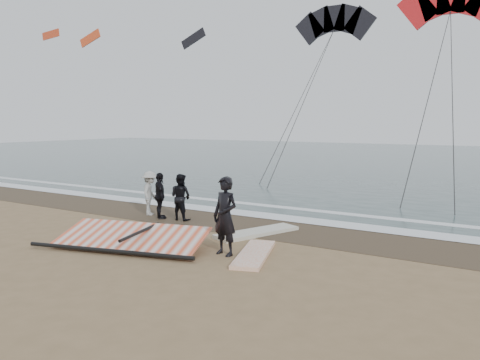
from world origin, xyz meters
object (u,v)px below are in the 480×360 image
object	(u,v)px
sail_rig	(134,239)
board_white	(254,254)
man_main	(225,216)
board_cream	(257,232)

from	to	relation	value
sail_rig	board_white	bearing A→B (deg)	15.18
board_white	sail_rig	xyz separation A→B (m)	(-3.09, -0.84, 0.15)
sail_rig	man_main	bearing A→B (deg)	13.03
board_white	board_cream	distance (m)	2.17
man_main	sail_rig	bearing A→B (deg)	-156.51
board_white	sail_rig	size ratio (longest dim) A/B	0.54
man_main	board_cream	world-z (taller)	man_main
board_cream	sail_rig	xyz separation A→B (m)	(-2.09, -2.77, 0.14)
man_main	sail_rig	world-z (taller)	man_main
board_cream	sail_rig	bearing A→B (deg)	-104.85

